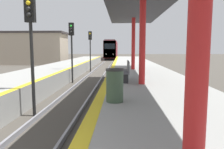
# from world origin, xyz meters

# --- Properties ---
(train) EXTENTS (2.64, 19.90, 4.41)m
(train) POSITION_xyz_m (0.00, 53.23, 2.24)
(train) COLOR black
(train) RESTS_ON ground
(signal_near) EXTENTS (0.36, 0.31, 4.36)m
(signal_near) POSITION_xyz_m (-0.96, 6.44, 3.06)
(signal_near) COLOR black
(signal_near) RESTS_ON ground
(signal_mid) EXTENTS (0.36, 0.31, 4.36)m
(signal_mid) POSITION_xyz_m (-1.27, 14.37, 3.06)
(signal_mid) COLOR black
(signal_mid) RESTS_ON ground
(signal_far) EXTENTS (0.36, 0.31, 4.36)m
(signal_far) POSITION_xyz_m (-1.03, 22.31, 3.06)
(signal_far) COLOR black
(signal_far) RESTS_ON ground
(trash_bin) EXTENTS (0.51, 0.51, 0.94)m
(trash_bin) POSITION_xyz_m (2.12, 4.62, 1.51)
(trash_bin) COLOR #384C38
(trash_bin) RESTS_ON platform_right
(bench) EXTENTS (0.44, 1.73, 0.92)m
(bench) POSITION_xyz_m (2.51, 8.58, 1.52)
(bench) COLOR #4C4C51
(bench) RESTS_ON platform_right
(station_building) EXTENTS (12.44, 5.36, 5.14)m
(station_building) POSITION_xyz_m (-12.70, 33.52, 2.59)
(station_building) COLOR tan
(station_building) RESTS_ON ground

